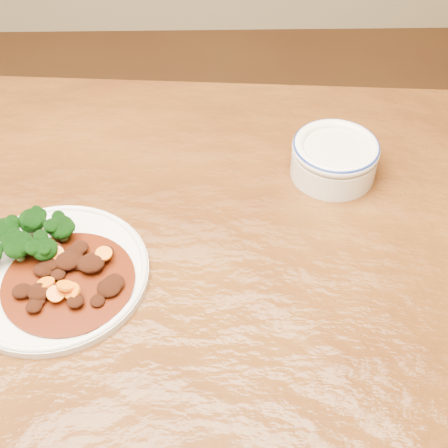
{
  "coord_description": "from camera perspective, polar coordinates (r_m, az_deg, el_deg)",
  "views": [
    {
      "loc": [
        0.15,
        -0.49,
        1.36
      ],
      "look_at": [
        0.16,
        0.08,
        0.77
      ],
      "focal_mm": 50.0,
      "sensor_mm": 36.0,
      "label": 1
    }
  ],
  "objects": [
    {
      "name": "dip_bowl",
      "position": [
        0.92,
        10.07,
        6.07
      ],
      "size": [
        0.13,
        0.13,
        0.06
      ],
      "rotation": [
        0.0,
        0.0,
        -0.21
      ],
      "color": "silver",
      "rests_on": "dining_table"
    },
    {
      "name": "dining_table",
      "position": [
        0.86,
        -10.75,
        -8.43
      ],
      "size": [
        1.56,
        1.01,
        0.75
      ],
      "rotation": [
        0.0,
        0.0,
        -0.08
      ],
      "color": "#5C3410",
      "rests_on": "ground"
    },
    {
      "name": "mince_stew",
      "position": [
        0.79,
        -13.99,
        -4.45
      ],
      "size": [
        0.16,
        0.16,
        0.03
      ],
      "color": "#4B1308",
      "rests_on": "dinner_plate"
    },
    {
      "name": "broccoli_florets",
      "position": [
        0.82,
        -17.65,
        -1.17
      ],
      "size": [
        0.11,
        0.09,
        0.04
      ],
      "color": "#679A50",
      "rests_on": "dinner_plate"
    },
    {
      "name": "dinner_plate",
      "position": [
        0.81,
        -15.28,
        -4.39
      ],
      "size": [
        0.24,
        0.24,
        0.01
      ],
      "rotation": [
        0.0,
        0.0,
        0.31
      ],
      "color": "silver",
      "rests_on": "dining_table"
    }
  ]
}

